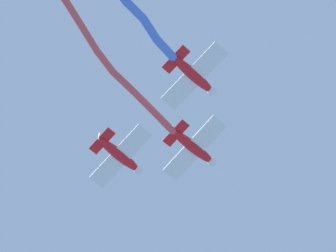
% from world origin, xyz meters
% --- Properties ---
extents(airplane_lead, '(6.44, 7.16, 1.97)m').
position_xyz_m(airplane_lead, '(-0.29, 0.62, 78.58)').
color(airplane_lead, red).
extents(smoke_trail_lead, '(24.45, 11.43, 5.68)m').
position_xyz_m(smoke_trail_lead, '(13.26, -7.70, 81.10)').
color(smoke_trail_lead, '#DB4C4C').
extents(airplane_left_wing, '(6.40, 7.24, 1.97)m').
position_xyz_m(airplane_left_wing, '(0.15, -6.89, 78.58)').
color(airplane_left_wing, red).
extents(airplane_right_wing, '(6.37, 7.30, 1.97)m').
position_xyz_m(airplane_right_wing, '(7.13, 1.85, 78.88)').
color(airplane_right_wing, red).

